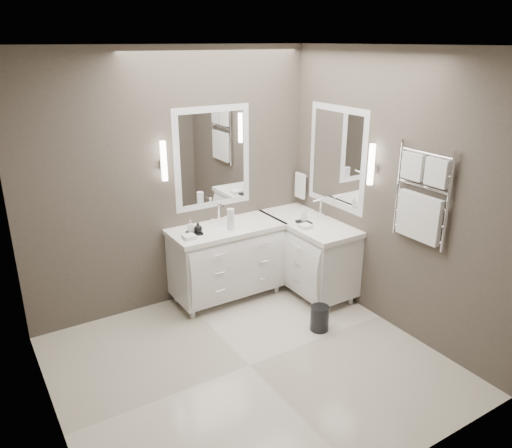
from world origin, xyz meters
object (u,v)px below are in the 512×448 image
vanity_back (227,257)px  towel_ladder (421,201)px  waste_bin (320,318)px  vanity_right (308,251)px

vanity_back → towel_ladder: size_ratio=1.38×
vanity_back → waste_bin: (0.45, -1.09, -0.36)m
towel_ladder → vanity_right: bearing=99.8°
vanity_back → vanity_right: bearing=-20.4°
towel_ladder → waste_bin: 1.52m
vanity_back → towel_ladder: (1.10, -1.63, 0.91)m
towel_ladder → waste_bin: bearing=140.6°
vanity_back → vanity_right: 0.93m
vanity_right → towel_ladder: towel_ladder is taller
vanity_right → vanity_back: bearing=159.6°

